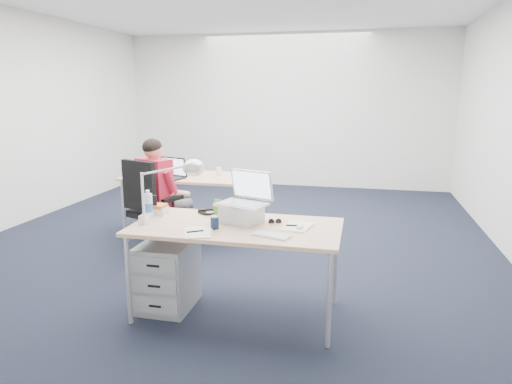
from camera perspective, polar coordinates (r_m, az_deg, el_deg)
floor at (r=5.45m, az=-2.80°, el=-6.18°), size 7.00×7.00×0.00m
room at (r=5.17m, az=-3.00°, el=12.12°), size 6.02×7.02×2.80m
desk_near at (r=3.54m, az=-2.47°, el=-4.89°), size 1.60×0.80×0.73m
desk_far at (r=5.67m, az=-8.07°, el=1.57°), size 1.60×0.80×0.73m
office_chair at (r=5.06m, az=-12.54°, el=-4.42°), size 0.85×0.85×1.06m
seated_person at (r=5.09m, az=-11.30°, el=-0.40°), size 0.59×0.75×1.25m
drawer_pedestal_near at (r=3.86m, az=-10.92°, el=-10.08°), size 0.40×0.50×0.55m
drawer_pedestal_far at (r=5.91m, az=-12.47°, el=-2.22°), size 0.40×0.50×0.55m
silver_laptop at (r=3.56m, az=-1.83°, el=-0.74°), size 0.44×0.39×0.39m
wireless_keyboard at (r=3.26m, az=1.94°, el=-5.42°), size 0.29×0.19×0.01m
computer_mouse at (r=3.44m, az=5.52°, el=-4.37°), size 0.07×0.10×0.03m
headphones at (r=3.88m, az=-5.79°, el=-2.40°), size 0.23×0.19×0.04m
can_koozie at (r=3.44m, az=-5.19°, el=-3.78°), size 0.08×0.08×0.10m
water_bottle at (r=3.79m, az=-13.32°, el=-1.49°), size 0.09×0.09×0.23m
bear_figurine at (r=3.78m, az=-4.82°, el=-1.92°), size 0.08×0.07×0.15m
book_stack at (r=3.93m, az=-12.40°, el=-2.10°), size 0.19×0.15×0.08m
cordless_phone at (r=3.90m, az=-12.59°, el=-1.60°), size 0.05×0.04×0.17m
papers_left at (r=3.35m, az=-7.33°, el=-5.07°), size 0.25×0.31×0.01m
papers_right at (r=3.48m, az=5.08°, el=-4.35°), size 0.23×0.30×0.01m
sunglasses at (r=3.58m, az=2.38°, el=-3.72°), size 0.12×0.08×0.02m
desk_lamp at (r=3.56m, az=-11.66°, el=0.22°), size 0.50×0.25×0.54m
dark_laptop at (r=5.49m, az=-11.03°, el=2.98°), size 0.44×0.43×0.26m
far_cup at (r=5.63m, az=-4.68°, el=2.57°), size 0.07×0.07×0.10m
far_papers at (r=5.80m, az=-11.63°, el=2.18°), size 0.37×0.41×0.01m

